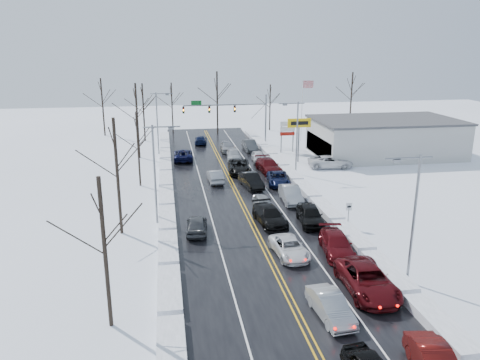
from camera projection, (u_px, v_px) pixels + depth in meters
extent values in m
plane|color=white|center=(242.00, 203.00, 47.79)|extent=(160.00, 160.00, 0.00)
cube|color=black|center=(239.00, 197.00, 49.68)|extent=(14.00, 84.00, 0.01)
cube|color=white|center=(167.00, 201.00, 48.52)|extent=(1.53, 72.00, 0.63)
cube|color=white|center=(308.00, 194.00, 50.85)|extent=(1.53, 72.00, 0.63)
cylinder|color=slate|center=(266.00, 120.00, 74.49)|extent=(0.24, 0.24, 8.00)
cylinder|color=slate|center=(225.00, 105.00, 72.79)|extent=(13.00, 0.18, 0.18)
cylinder|color=slate|center=(258.00, 111.00, 73.91)|extent=(2.33, 0.10, 2.33)
cube|color=#0C591E|center=(196.00, 103.00, 71.99)|extent=(1.60, 0.08, 0.70)
cube|color=black|center=(235.00, 109.00, 73.20)|extent=(0.32, 0.25, 1.05)
sphere|color=#3F0705|center=(235.00, 107.00, 72.97)|extent=(0.20, 0.20, 0.20)
sphere|color=orange|center=(235.00, 109.00, 73.05)|extent=(0.22, 0.22, 0.22)
sphere|color=black|center=(235.00, 111.00, 73.14)|extent=(0.20, 0.20, 0.20)
cube|color=black|center=(209.00, 109.00, 72.59)|extent=(0.32, 0.25, 1.05)
sphere|color=#3F0705|center=(209.00, 108.00, 72.35)|extent=(0.20, 0.20, 0.20)
sphere|color=orange|center=(209.00, 110.00, 72.44)|extent=(0.22, 0.22, 0.22)
sphere|color=black|center=(209.00, 111.00, 72.52)|extent=(0.20, 0.20, 0.20)
cube|color=black|center=(183.00, 110.00, 71.98)|extent=(0.32, 0.25, 1.05)
sphere|color=#3F0705|center=(183.00, 108.00, 71.74)|extent=(0.20, 0.20, 0.20)
sphere|color=orange|center=(183.00, 110.00, 71.83)|extent=(0.22, 0.22, 0.22)
sphere|color=black|center=(184.00, 112.00, 71.91)|extent=(0.20, 0.20, 0.20)
cylinder|color=slate|center=(299.00, 142.00, 63.77)|extent=(0.20, 0.20, 5.60)
cube|color=yellow|center=(299.00, 123.00, 63.03)|extent=(3.20, 0.30, 1.20)
cube|color=black|center=(300.00, 123.00, 62.87)|extent=(2.40, 0.04, 0.50)
cylinder|color=slate|center=(281.00, 139.00, 69.54)|extent=(0.16, 0.16, 4.00)
cylinder|color=slate|center=(293.00, 139.00, 69.81)|extent=(0.16, 0.16, 4.00)
cube|color=white|center=(288.00, 124.00, 69.03)|extent=(2.20, 0.22, 0.70)
cube|color=white|center=(287.00, 129.00, 69.25)|extent=(2.20, 0.22, 0.70)
cube|color=#9B140B|center=(287.00, 134.00, 69.45)|extent=(2.20, 0.22, 0.50)
cylinder|color=slate|center=(348.00, 216.00, 41.16)|extent=(0.08, 0.08, 2.20)
cube|color=white|center=(349.00, 207.00, 40.91)|extent=(0.55, 0.05, 0.70)
cube|color=black|center=(349.00, 207.00, 40.87)|extent=(0.35, 0.02, 0.15)
cylinder|color=silver|center=(302.00, 111.00, 77.10)|extent=(0.14, 0.14, 10.00)
cube|color=#B3B2AE|center=(385.00, 138.00, 67.81)|extent=(20.00, 12.00, 5.00)
cube|color=#262628|center=(318.00, 147.00, 66.54)|extent=(0.10, 11.00, 2.80)
cube|color=#3F3F42|center=(386.00, 120.00, 67.07)|extent=(20.40, 12.40, 0.30)
cylinder|color=slate|center=(414.00, 221.00, 30.78)|extent=(0.18, 0.18, 9.00)
cylinder|color=slate|center=(409.00, 158.00, 29.44)|extent=(3.20, 0.12, 0.12)
cube|color=slate|center=(397.00, 161.00, 29.36)|extent=(0.50, 0.25, 0.18)
cylinder|color=slate|center=(297.00, 139.00, 57.30)|extent=(0.18, 0.18, 9.00)
cylinder|color=slate|center=(292.00, 103.00, 55.97)|extent=(3.20, 0.12, 0.12)
cube|color=slate|center=(285.00, 105.00, 55.88)|extent=(0.50, 0.25, 0.18)
cylinder|color=slate|center=(155.00, 175.00, 41.43)|extent=(0.18, 0.18, 9.00)
cylinder|color=slate|center=(162.00, 127.00, 40.34)|extent=(3.20, 0.12, 0.12)
cube|color=slate|center=(171.00, 128.00, 40.51)|extent=(0.50, 0.25, 0.18)
cylinder|color=slate|center=(157.00, 124.00, 67.96)|extent=(0.18, 0.18, 9.00)
cylinder|color=slate|center=(162.00, 94.00, 66.87)|extent=(3.20, 0.12, 0.12)
cube|color=slate|center=(167.00, 95.00, 67.03)|extent=(0.50, 0.25, 0.18)
cylinder|color=#2D231C|center=(105.00, 254.00, 25.89)|extent=(0.24, 0.24, 9.00)
cylinder|color=#2D231C|center=(118.00, 177.00, 38.94)|extent=(0.27, 0.27, 10.00)
cylinder|color=#2D231C|center=(138.00, 150.00, 52.56)|extent=(0.23, 0.23, 8.50)
cylinder|color=#2D231C|center=(137.00, 121.00, 65.44)|extent=(0.28, 0.28, 10.50)
cylinder|color=#2D231C|center=(144.00, 113.00, 77.01)|extent=(0.25, 0.25, 9.50)
cylinder|color=#2D231C|center=(103.00, 107.00, 81.52)|extent=(0.27, 0.27, 10.00)
cylinder|color=#2D231C|center=(172.00, 108.00, 84.44)|extent=(0.24, 0.24, 9.00)
cylinder|color=#2D231C|center=(217.00, 103.00, 83.49)|extent=(0.29, 0.29, 11.00)
cylinder|color=#2D231C|center=(270.00, 108.00, 86.80)|extent=(0.23, 0.23, 8.50)
cylinder|color=#2D231C|center=(351.00, 100.00, 89.44)|extent=(0.28, 0.28, 10.50)
imported|color=#929599|center=(330.00, 317.00, 27.98)|extent=(1.92, 4.55, 1.46)
imported|color=white|center=(289.00, 255.00, 36.08)|extent=(2.58, 4.92, 1.32)
imported|color=black|center=(270.00, 224.00, 42.42)|extent=(2.73, 5.56, 1.56)
imported|color=gray|center=(263.00, 209.00, 46.07)|extent=(1.66, 3.99, 1.35)
imported|color=black|center=(251.00, 187.00, 53.14)|extent=(2.37, 5.10, 1.62)
imported|color=black|center=(239.00, 173.00, 59.14)|extent=(3.25, 6.02, 1.61)
imported|color=#A7AAAF|center=(234.00, 159.00, 65.91)|extent=(2.35, 4.88, 1.37)
imported|color=#95969C|center=(227.00, 151.00, 70.66)|extent=(2.04, 4.70, 1.58)
imported|color=#46090D|center=(366.00, 292.00, 30.83)|extent=(3.06, 6.29, 1.72)
imported|color=#4D0A0F|center=(336.00, 253.00, 36.47)|extent=(2.85, 5.54, 1.54)
imported|color=black|center=(310.00, 223.00, 42.46)|extent=(2.46, 5.14, 1.69)
imported|color=#93969A|center=(291.00, 202.00, 48.27)|extent=(1.99, 5.08, 1.65)
imported|color=black|center=(278.00, 184.00, 54.24)|extent=(3.04, 5.39, 1.42)
imported|color=#43090C|center=(268.00, 172.00, 59.44)|extent=(2.83, 5.91, 1.66)
imported|color=silver|center=(258.00, 162.00, 64.51)|extent=(2.09, 4.39, 1.45)
imported|color=#3E4043|center=(250.00, 151.00, 71.20)|extent=(1.85, 4.95, 1.61)
imported|color=#96999E|center=(215.00, 182.00, 55.12)|extent=(1.70, 4.46, 1.45)
imported|color=black|center=(183.00, 160.00, 65.45)|extent=(2.77, 5.67, 1.55)
imported|color=black|center=(201.00, 144.00, 76.03)|extent=(2.37, 4.76, 1.33)
imported|color=#3B3D40|center=(197.00, 233.00, 40.42)|extent=(2.17, 4.51, 1.48)
imported|color=white|center=(330.00, 168.00, 61.51)|extent=(6.14, 3.46, 1.62)
imported|color=#3C3E41|center=(345.00, 161.00, 65.03)|extent=(2.32, 5.08, 1.44)
imported|color=black|center=(314.00, 151.00, 71.19)|extent=(1.67, 4.15, 1.42)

